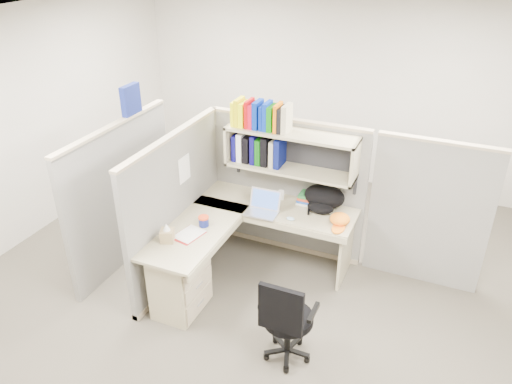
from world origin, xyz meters
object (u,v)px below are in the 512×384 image
at_px(backpack, 323,199).
at_px(task_chair, 286,332).
at_px(laptop, 262,204).
at_px(desk, 207,262).
at_px(snack_canister, 204,221).

height_order(backpack, task_chair, backpack).
xyz_separation_m(laptop, backpack, (0.56, 0.35, 0.01)).
bearing_deg(desk, snack_canister, 122.43).
height_order(backpack, snack_canister, backpack).
distance_m(backpack, task_chair, 1.58).
xyz_separation_m(laptop, task_chair, (0.71, -1.13, -0.53)).
relative_size(laptop, backpack, 0.77).
distance_m(desk, laptop, 0.83).
bearing_deg(laptop, desk, -118.94).
bearing_deg(task_chair, backpack, 95.73).
xyz_separation_m(snack_canister, task_chair, (1.16, -0.68, -0.46)).
bearing_deg(snack_canister, backpack, 38.30).
distance_m(laptop, snack_canister, 0.64).
bearing_deg(snack_canister, task_chair, -30.37).
height_order(desk, backpack, backpack).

